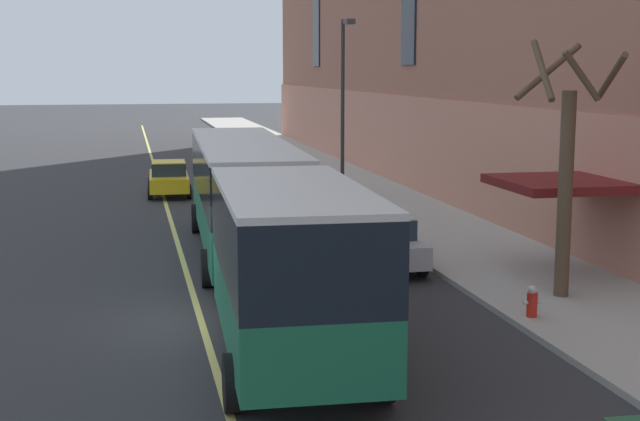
# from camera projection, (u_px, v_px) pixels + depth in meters

# --- Properties ---
(ground_plane) EXTENTS (260.00, 260.00, 0.00)m
(ground_plane) POSITION_uv_depth(u_px,v_px,m) (201.00, 321.00, 20.17)
(ground_plane) COLOR #303033
(sidewalk) EXTENTS (4.73, 160.00, 0.15)m
(sidewalk) POSITION_uv_depth(u_px,v_px,m) (519.00, 270.00, 24.96)
(sidewalk) COLOR #ADA89E
(sidewalk) RESTS_ON ground
(city_bus) EXTENTS (3.58, 20.38, 3.53)m
(city_bus) POSITION_uv_depth(u_px,v_px,m) (256.00, 209.00, 23.12)
(city_bus) COLOR #1E704C
(city_bus) RESTS_ON ground
(parked_car_silver_0) EXTENTS (2.05, 4.36, 1.56)m
(parked_car_silver_0) POSITION_uv_depth(u_px,v_px,m) (377.00, 241.00, 25.52)
(parked_car_silver_0) COLOR #B7B7BC
(parked_car_silver_0) RESTS_ON ground
(parked_car_navy_1) EXTENTS (1.99, 4.65, 1.56)m
(parked_car_navy_1) POSITION_uv_depth(u_px,v_px,m) (288.00, 180.00, 39.63)
(parked_car_navy_1) COLOR navy
(parked_car_navy_1) RESTS_ON ground
(parked_car_white_4) EXTENTS (1.99, 4.66, 1.56)m
(parked_car_white_4) POSITION_uv_depth(u_px,v_px,m) (254.00, 155.00, 50.89)
(parked_car_white_4) COLOR silver
(parked_car_white_4) RESTS_ON ground
(parked_car_champagne_5) EXTENTS (2.10, 4.51, 1.56)m
(parked_car_champagne_5) POSITION_uv_depth(u_px,v_px,m) (325.00, 205.00, 32.18)
(parked_car_champagne_5) COLOR #BCAD89
(parked_car_champagne_5) RESTS_ON ground
(taxi_cab) EXTENTS (1.99, 4.49, 1.56)m
(taxi_cab) POSITION_uv_depth(u_px,v_px,m) (169.00, 178.00, 40.28)
(taxi_cab) COLOR yellow
(taxi_cab) RESTS_ON ground
(street_tree_mid_block) EXTENTS (2.31, 2.30, 6.21)m
(street_tree_mid_block) POSITION_uv_depth(u_px,v_px,m) (566.00, 166.00, 21.39)
(street_tree_mid_block) COLOR brown
(street_tree_mid_block) RESTS_ON sidewalk
(street_lamp) EXTENTS (0.36, 1.48, 7.53)m
(street_lamp) POSITION_uv_depth(u_px,v_px,m) (344.00, 92.00, 36.92)
(street_lamp) COLOR #2D2D30
(street_lamp) RESTS_ON sidewalk
(fire_hydrant) EXTENTS (0.42, 0.24, 0.72)m
(fire_hydrant) POSITION_uv_depth(u_px,v_px,m) (532.00, 302.00, 19.95)
(fire_hydrant) COLOR red
(fire_hydrant) RESTS_ON sidewalk
(lane_centerline) EXTENTS (0.16, 140.00, 0.01)m
(lane_centerline) POSITION_uv_depth(u_px,v_px,m) (192.00, 289.00, 23.06)
(lane_centerline) COLOR #E0D66B
(lane_centerline) RESTS_ON ground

